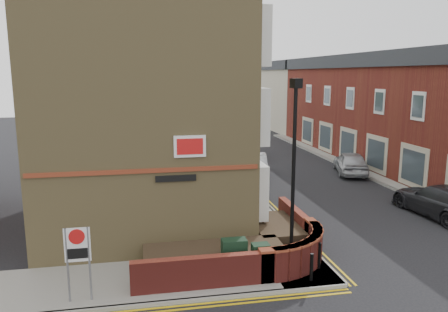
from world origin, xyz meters
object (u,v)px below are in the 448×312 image
Objects in this scene: utility_cabinet_large at (234,257)px; silver_car_near at (255,164)px; lamppost at (293,176)px; zone_sign at (78,251)px.

utility_cabinet_large is 14.93m from silver_car_near.
utility_cabinet_large is at bearing -97.23° from silver_car_near.
lamppost reaches higher than zone_sign.
lamppost reaches higher than utility_cabinet_large.
lamppost is 5.25× the size of utility_cabinet_large.
zone_sign is 0.53× the size of silver_car_near.
lamppost is 2.86× the size of zone_sign.
zone_sign is at bearing -111.13° from silver_car_near.
silver_car_near is at bearing 72.40° from utility_cabinet_large.
lamppost is at bearing -89.97° from silver_car_near.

